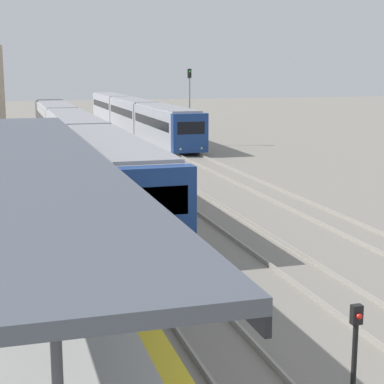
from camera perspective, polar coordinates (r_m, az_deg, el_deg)
The scene contains 6 objects.
platform_canopy at distance 18.57m, azimuth -14.55°, elevation 3.14°, with size 4.00×25.47×2.84m.
person_on_platform at distance 20.53m, azimuth -10.07°, elevation -0.87°, with size 0.40×0.40×1.66m.
train_near at distance 40.85m, azimuth -10.34°, elevation 4.79°, with size 2.61×43.92×3.19m.
train_far at distance 63.54m, azimuth -5.20°, elevation 6.99°, with size 2.53×39.93×3.09m.
signal_post_near at distance 12.29m, azimuth 14.31°, elevation -12.72°, with size 0.20×0.21×1.82m.
signal_mast_far at distance 50.97m, azimuth -0.23°, elevation 8.31°, with size 0.28×0.29×5.99m.
Camera 1 is at (-4.29, -6.67, 5.98)m, focal length 60.00 mm.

